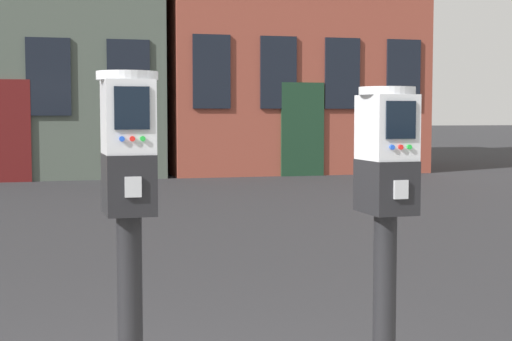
% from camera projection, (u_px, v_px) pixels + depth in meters
% --- Properties ---
extents(parking_meter_near_kerb, '(0.22, 0.26, 1.41)m').
position_uv_depth(parking_meter_near_kerb, '(129.00, 196.00, 2.74)').
color(parking_meter_near_kerb, black).
rests_on(parking_meter_near_kerb, sidewalk_slab).
extents(parking_meter_twin_adjacent, '(0.22, 0.26, 1.37)m').
position_uv_depth(parking_meter_twin_adjacent, '(386.00, 197.00, 2.99)').
color(parking_meter_twin_adjacent, black).
rests_on(parking_meter_twin_adjacent, sidewalk_slab).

